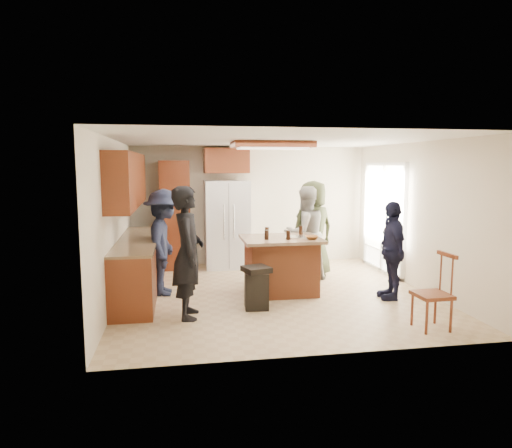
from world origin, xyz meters
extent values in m
plane|color=tan|center=(0.00, 0.00, 0.00)|extent=(5.00, 5.00, 0.00)
plane|color=white|center=(0.00, 0.00, 2.50)|extent=(5.00, 5.00, 0.00)
plane|color=beige|center=(0.00, 2.50, 1.25)|extent=(5.00, 0.00, 5.00)
plane|color=beige|center=(0.00, -2.50, 1.25)|extent=(5.00, 0.00, 5.00)
plane|color=beige|center=(-2.50, 0.00, 1.25)|extent=(0.00, 5.00, 5.00)
plane|color=beige|center=(2.50, 0.00, 1.25)|extent=(0.00, 5.00, 5.00)
cube|color=white|center=(2.48, 1.20, 1.05)|extent=(0.02, 1.60, 2.10)
cube|color=white|center=(2.46, 1.20, 1.05)|extent=(0.08, 1.72, 2.10)
cube|color=maroon|center=(0.00, 0.20, 2.44)|extent=(1.30, 0.70, 0.10)
cube|color=white|center=(0.00, 0.20, 2.38)|extent=(1.10, 0.50, 0.02)
cube|color=olive|center=(4.00, 1.20, -0.05)|extent=(3.00, 3.00, 0.10)
cube|color=#593319|center=(4.70, 1.80, 1.00)|extent=(1.40, 1.60, 2.00)
imported|color=black|center=(-1.41, -0.94, 0.92)|extent=(0.52, 0.69, 1.83)
imported|color=#999790|center=(0.75, 0.82, 0.87)|extent=(0.95, 0.74, 1.73)
imported|color=#30361F|center=(0.96, 1.03, 0.91)|extent=(1.03, 0.82, 1.82)
imported|color=black|center=(1.77, -0.56, 0.78)|extent=(0.59, 0.97, 1.55)
imported|color=#1B2036|center=(-1.77, 0.28, 0.86)|extent=(0.59, 1.15, 1.73)
cube|color=maroon|center=(-2.20, 0.40, 0.44)|extent=(0.60, 3.00, 0.88)
cube|color=#846B4C|center=(-2.20, 0.40, 0.90)|extent=(0.64, 3.00, 0.04)
cube|color=maroon|center=(-2.33, 0.40, 1.88)|extent=(0.35, 3.00, 0.85)
cube|color=maroon|center=(-1.60, 2.20, 1.10)|extent=(0.60, 0.60, 2.20)
cube|color=maroon|center=(-0.55, 2.20, 2.20)|extent=(0.90, 0.60, 0.50)
cube|color=white|center=(-0.55, 2.12, 0.90)|extent=(0.90, 0.72, 1.80)
cube|color=gray|center=(-0.55, 1.75, 0.90)|extent=(0.01, 0.01, 1.71)
cylinder|color=silver|center=(-0.65, 1.73, 0.99)|extent=(0.02, 0.02, 0.70)
cylinder|color=silver|center=(-0.45, 1.73, 0.99)|extent=(0.02, 0.02, 0.70)
cube|color=#A64E2A|center=(0.12, 0.04, 0.44)|extent=(1.10, 0.85, 0.88)
cube|color=#83664B|center=(0.12, 0.04, 0.91)|extent=(1.28, 1.03, 0.05)
cube|color=silver|center=(0.37, -0.01, 0.94)|extent=(0.42, 0.35, 0.02)
imported|color=brown|center=(0.57, -0.21, 0.96)|extent=(0.25, 0.25, 0.05)
cylinder|color=black|center=(-0.15, -0.12, 1.01)|extent=(0.07, 0.07, 0.15)
cylinder|color=black|center=(-0.07, 0.24, 1.01)|extent=(0.07, 0.07, 0.15)
cylinder|color=black|center=(0.53, 0.30, 1.01)|extent=(0.07, 0.07, 0.15)
cylinder|color=black|center=(0.19, -0.18, 1.01)|extent=(0.07, 0.07, 0.15)
cube|color=black|center=(-0.42, -0.72, 0.28)|extent=(0.37, 0.37, 0.55)
cube|color=black|center=(-0.42, -0.72, 0.59)|extent=(0.45, 0.45, 0.08)
cube|color=maroon|center=(1.67, -1.94, 0.45)|extent=(0.43, 0.43, 0.05)
cylinder|color=maroon|center=(1.50, -2.12, 0.22)|extent=(0.04, 0.04, 0.44)
cylinder|color=maroon|center=(1.84, -2.10, 0.22)|extent=(0.04, 0.04, 0.44)
cylinder|color=maroon|center=(1.49, -1.78, 0.22)|extent=(0.04, 0.04, 0.44)
cylinder|color=maroon|center=(1.83, -1.77, 0.22)|extent=(0.04, 0.04, 0.44)
cube|color=maroon|center=(1.86, -1.93, 0.97)|extent=(0.05, 0.40, 0.05)
cylinder|color=maroon|center=(1.86, -2.05, 0.72)|extent=(0.02, 0.02, 0.50)
cylinder|color=maroon|center=(1.85, -1.81, 0.72)|extent=(0.02, 0.02, 0.50)
camera|label=1|loc=(-1.52, -7.18, 2.11)|focal=32.00mm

